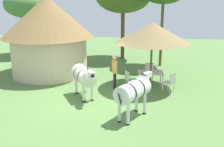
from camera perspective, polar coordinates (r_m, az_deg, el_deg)
name	(u,v)px	position (r m, az deg, el deg)	size (l,w,h in m)	color
ground_plane	(89,99)	(11.77, -5.00, -5.51)	(36.00, 36.00, 0.00)	#567A3F
thatched_hut	(48,33)	(15.43, -13.38, 8.45)	(5.02, 5.02, 4.35)	beige
shade_umbrella	(152,33)	(12.89, 8.56, 8.56)	(3.52, 3.52, 3.15)	brown
patio_dining_table	(151,74)	(13.30, 8.20, -0.08)	(1.28, 0.99, 0.74)	silver
patio_chair_west_end	(170,81)	(12.73, 12.30, -1.65)	(0.60, 0.60, 0.90)	silver
patio_chair_near_hut	(149,70)	(14.43, 7.92, 0.70)	(0.46, 0.44, 0.90)	white
patio_chair_east_end	(129,79)	(12.87, 3.64, -1.10)	(0.57, 0.58, 0.90)	silver
guest_beside_umbrella	(115,69)	(12.67, 0.59, 0.97)	(0.33, 0.58, 1.68)	black
zebra_nearest_camera	(84,76)	(11.72, -5.99, -0.52)	(1.37, 1.91, 1.52)	silver
zebra_by_umbrella	(134,91)	(9.73, 4.62, -3.64)	(1.34, 1.96, 1.59)	silver
acacia_tree_far_lawn	(27,5)	(20.91, -17.61, 13.74)	(3.26, 3.26, 4.71)	brown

